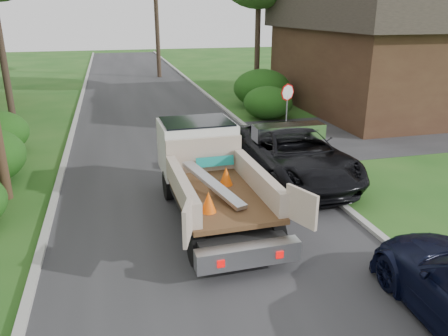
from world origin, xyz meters
name	(u,v)px	position (x,y,z in m)	size (l,w,h in m)	color
ground	(222,259)	(0.00, 0.00, 0.00)	(120.00, 120.00, 0.00)	#1C4D16
road	(166,141)	(0.00, 10.00, 0.00)	(8.00, 90.00, 0.02)	#28282B
side_street	(416,129)	(12.00, 9.00, 0.01)	(16.00, 7.00, 0.02)	#28282B
curb_left	(68,147)	(-4.10, 10.00, 0.06)	(0.20, 90.00, 0.12)	#9E9E99
curb_right	(255,134)	(4.10, 10.00, 0.06)	(0.20, 90.00, 0.12)	#9E9E99
stop_sign	(287,100)	(5.20, 9.00, 1.78)	(0.71, 0.32, 2.48)	slate
house_right	(383,53)	(13.00, 14.00, 3.16)	(9.72, 12.96, 6.20)	#3B2318
hedge_right_a	(268,103)	(5.80, 13.00, 0.85)	(2.60, 2.60, 1.70)	#163A0D
hedge_right_b	(262,88)	(6.50, 16.00, 1.10)	(3.38, 3.38, 2.21)	#163A0D
flatbed_truck	(206,166)	(0.26, 2.93, 1.26)	(2.86, 6.15, 2.31)	black
black_pickup	(292,153)	(3.60, 4.50, 0.86)	(2.87, 6.22, 1.73)	black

